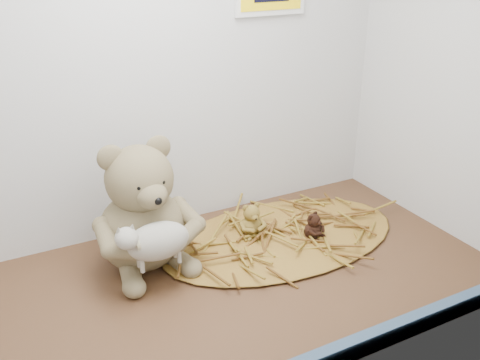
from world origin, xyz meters
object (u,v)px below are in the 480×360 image
toy_lamb (158,241)px  main_teddy (140,205)px  mini_teddy_tan (251,218)px  mini_teddy_brown (313,224)px

toy_lamb → main_teddy: bearing=90.0°
mini_teddy_tan → mini_teddy_brown: mini_teddy_tan is taller
main_teddy → toy_lamb: main_teddy is taller
main_teddy → toy_lamb: (0.00, -10.16, -3.27)cm
toy_lamb → mini_teddy_brown: toy_lamb is taller
toy_lamb → mini_teddy_brown: 38.38cm
toy_lamb → mini_teddy_tan: bearing=19.6°
main_teddy → toy_lamb: bearing=-94.9°
toy_lamb → mini_teddy_tan: (25.77, 9.17, -5.81)cm
main_teddy → mini_teddy_brown: bearing=-18.1°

